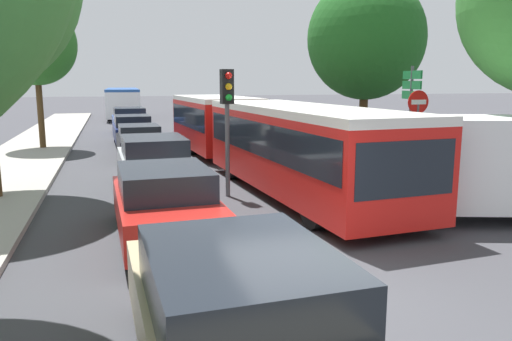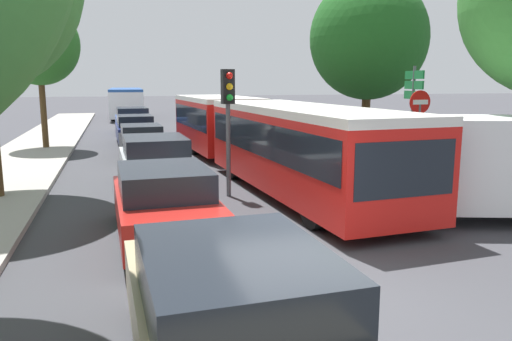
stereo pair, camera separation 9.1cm
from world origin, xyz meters
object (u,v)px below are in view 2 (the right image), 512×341
queued_car_black (142,141)px  tree_left_far (38,44)px  queued_car_tan (234,320)px  articulated_bus (258,132)px  queued_car_silver (155,162)px  queued_car_navy (135,130)px  city_bus_rear (126,101)px  white_van (483,165)px  no_entry_sign (419,122)px  queued_car_red (164,203)px  direction_sign_post (413,97)px  queued_car_blue (132,120)px  tree_right_mid (369,39)px  traffic_light (228,104)px

queued_car_black → tree_left_far: size_ratio=0.61×
queued_car_tan → articulated_bus: bearing=-18.6°
queued_car_silver → queued_car_navy: (-0.17, 10.71, -0.04)m
queued_car_navy → tree_left_far: tree_left_far is taller
city_bus_rear → white_van: size_ratio=2.15×
queued_car_silver → tree_left_far: tree_left_far is taller
white_van → tree_left_far: size_ratio=0.83×
articulated_bus → white_van: (3.31, -6.86, -0.17)m
no_entry_sign → tree_left_far: 16.46m
queued_car_tan → queued_car_navy: 20.78m
city_bus_rear → queued_car_tan: 39.74m
white_van → city_bus_rear: bearing=-60.9°
articulated_bus → queued_car_red: size_ratio=3.87×
articulated_bus → queued_car_silver: size_ratio=3.73×
queued_car_black → direction_sign_post: (8.89, -5.40, 1.88)m
queued_car_blue → queued_car_red: bearing=178.1°
direction_sign_post → tree_right_mid: (0.80, 4.85, 2.33)m
direction_sign_post → tree_left_far: bearing=-26.4°
tree_left_far → tree_right_mid: size_ratio=0.86×
tree_right_mid → tree_left_far: bearing=163.1°
queued_car_black → queued_car_tan: bearing=178.6°
queued_car_silver → queued_car_black: bearing=-0.8°
articulated_bus → city_bus_rear: 28.36m
queued_car_black → no_entry_sign: (7.90, -7.31, 1.19)m
tree_left_far → white_van: bearing=-53.7°
tree_left_far → traffic_light: bearing=-61.9°
tree_left_far → direction_sign_post: bearing=-34.9°
queued_car_silver → tree_right_mid: (9.60, 5.48, 4.12)m
queued_car_black → queued_car_blue: 10.13m
city_bus_rear → queued_car_black: bearing=-178.6°
city_bus_rear → queued_car_blue: bearing=-178.6°
queued_car_tan → tree_left_far: tree_left_far is taller
articulated_bus → queued_car_navy: (-3.69, 9.17, -0.67)m
queued_car_tan → traffic_light: (1.84, 8.51, 1.72)m
queued_car_blue → tree_right_mid: bearing=-139.4°
white_van → queued_car_blue: bearing=-54.3°
articulated_bus → queued_car_red: (-3.72, -6.45, -0.66)m
queued_car_blue → tree_right_mid: 15.02m
articulated_bus → queued_car_red: bearing=-33.8°
city_bus_rear → tree_right_mid: bearing=-156.8°
queued_car_tan → queued_car_red: queued_car_tan is taller
queued_car_silver → queued_car_navy: queued_car_silver is taller
queued_car_silver → tree_left_far: (-4.17, 9.66, 3.90)m
white_van → articulated_bus: bearing=-46.5°
queued_car_black → white_van: bearing=-150.3°
queued_car_tan → traffic_light: traffic_light is taller
direction_sign_post → no_entry_sign: bearing=70.9°
queued_car_black → traffic_light: 8.04m
direction_sign_post → queued_car_tan: bearing=59.0°
queued_car_navy → no_entry_sign: 14.45m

